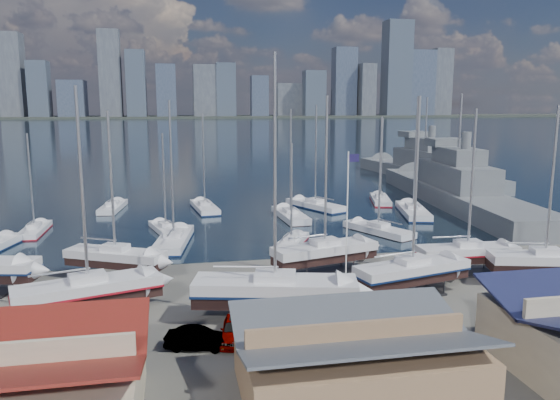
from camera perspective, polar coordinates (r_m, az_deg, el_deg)
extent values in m
plane|color=#605E59|center=(45.01, 1.23, -9.70)|extent=(1400.00, 1400.00, 0.00)
cube|color=#182638|center=(351.85, -9.61, 7.38)|extent=(1400.00, 600.00, 0.40)
cube|color=#2D332D|center=(611.63, -10.28, 8.53)|extent=(1400.00, 80.00, 2.20)
cube|color=#595E66|center=(632.02, -26.20, 11.63)|extent=(22.49, 24.47, 83.83)
cube|color=#3D4756|center=(618.36, -23.85, 10.57)|extent=(19.55, 21.83, 55.97)
cube|color=#475166|center=(618.50, -20.84, 9.89)|extent=(26.03, 30.49, 37.14)
cube|color=#595E66|center=(602.33, -17.32, 12.51)|extent=(21.60, 16.58, 87.63)
cube|color=#3D4756|center=(601.24, -14.78, 11.67)|extent=(19.42, 28.42, 67.60)
cube|color=#475166|center=(603.18, -11.80, 11.14)|extent=(20.24, 23.80, 54.09)
cube|color=#595E66|center=(600.90, -7.84, 11.26)|extent=(24.62, 19.72, 54.00)
cube|color=#3D4756|center=(600.82, -5.71, 11.39)|extent=(20.75, 17.93, 55.97)
cube|color=#475166|center=(603.56, -2.17, 10.82)|extent=(18.36, 16.25, 43.03)
cube|color=#595E66|center=(628.63, 0.87, 10.45)|extent=(28.49, 22.03, 35.69)
cube|color=#3D4756|center=(617.22, 3.58, 11.07)|extent=(23.34, 17.87, 49.11)
cube|color=#475166|center=(642.73, 6.72, 12.17)|extent=(25.35, 19.79, 75.95)
cube|color=#595E66|center=(643.76, 8.90, 11.31)|extent=(17.00, 27.45, 57.67)
cube|color=#3D4756|center=(658.19, 12.09, 13.28)|extent=(29.28, 24.05, 106.04)
cube|color=#475166|center=(679.02, 14.26, 11.76)|extent=(30.82, 28.37, 74.41)
cube|color=#595E66|center=(693.83, 16.48, 11.74)|extent=(21.74, 17.03, 77.48)
cube|color=#8C6B4C|center=(30.23, 7.98, -17.00)|extent=(12.00, 8.00, 3.00)
cube|color=#50565C|center=(29.36, 8.07, -13.45)|extent=(12.60, 8.40, 1.27)
cube|color=#2D2D33|center=(42.31, -19.22, -11.48)|extent=(6.05, 4.10, 0.16)
cube|color=black|center=(41.79, -19.34, -9.53)|extent=(10.32, 5.34, 0.81)
cube|color=silver|center=(41.54, -19.41, -8.48)|extent=(10.45, 5.74, 0.81)
cube|color=maroon|center=(41.66, -19.38, -8.97)|extent=(10.55, 5.80, 0.16)
cube|color=silver|center=(41.34, -19.46, -7.62)|extent=(2.91, 2.37, 0.50)
cylinder|color=#B2B2B7|center=(39.92, -20.01, 1.38)|extent=(0.22, 0.22, 13.59)
cube|color=#2D2D33|center=(50.51, -16.70, -7.82)|extent=(5.38, 4.20, 0.16)
cube|color=black|center=(50.09, -16.79, -6.21)|extent=(8.90, 5.89, 0.71)
cube|color=silver|center=(49.90, -16.83, -5.42)|extent=(9.06, 6.23, 0.71)
cube|color=silver|center=(49.75, -16.87, -4.75)|extent=(2.66, 2.34, 0.50)
cylinder|color=#B2B2B7|center=(48.64, -17.21, 1.82)|extent=(0.22, 0.22, 12.01)
cube|color=#2D2D33|center=(39.71, -0.50, -12.34)|extent=(6.81, 4.26, 0.16)
cube|color=black|center=(39.14, -0.51, -10.20)|extent=(11.80, 5.28, 0.92)
cube|color=silver|center=(38.83, -0.51, -8.93)|extent=(11.91, 5.75, 0.92)
cube|color=#0D1E45|center=(38.97, -0.51, -9.51)|extent=(12.03, 5.80, 0.18)
cube|color=silver|center=(38.60, -0.51, -7.93)|extent=(3.23, 2.53, 0.50)
cylinder|color=#B2B2B7|center=(36.99, -0.53, 3.19)|extent=(0.22, 0.22, 15.49)
cube|color=#2D2D33|center=(50.01, 4.67, -7.60)|extent=(5.81, 3.76, 0.16)
cube|color=black|center=(49.57, 4.70, -5.93)|extent=(10.00, 4.76, 0.78)
cube|color=silver|center=(49.37, 4.71, -5.06)|extent=(10.11, 5.16, 0.78)
cube|color=silver|center=(49.20, 4.72, -4.34)|extent=(2.77, 2.21, 0.50)
cylinder|color=#B2B2B7|center=(48.03, 4.83, 2.98)|extent=(0.22, 0.22, 13.14)
cube|color=#2D2D33|center=(45.65, 13.55, -9.59)|extent=(5.74, 3.67, 0.16)
cube|color=black|center=(45.17, 13.62, -7.79)|extent=(9.92, 4.61, 0.77)
cube|color=silver|center=(44.94, 13.66, -6.85)|extent=(10.02, 5.00, 0.77)
cube|color=#0D1E45|center=(45.05, 13.65, -7.29)|extent=(10.12, 5.05, 0.15)
cube|color=silver|center=(44.77, 13.70, -6.07)|extent=(2.74, 2.17, 0.50)
cylinder|color=#B2B2B7|center=(43.48, 14.04, 1.89)|extent=(0.22, 0.22, 13.03)
cube|color=#2D2D33|center=(52.52, 18.89, -7.25)|extent=(5.02, 2.43, 0.16)
cube|color=black|center=(52.12, 18.99, -5.70)|extent=(9.06, 2.43, 0.72)
cube|color=silver|center=(51.93, 19.03, -4.93)|extent=(9.07, 2.81, 0.72)
cube|color=maroon|center=(52.02, 19.01, -5.28)|extent=(9.16, 2.84, 0.14)
cube|color=silver|center=(51.79, 19.07, -4.28)|extent=(2.30, 1.58, 0.50)
cylinder|color=#B2B2B7|center=(50.72, 19.44, 2.11)|extent=(0.22, 0.22, 12.14)
cube|color=#2D2D33|center=(52.26, 25.80, -7.81)|extent=(5.47, 3.48, 0.16)
cube|color=black|center=(51.85, 25.93, -6.24)|extent=(9.46, 4.37, 0.74)
cube|color=silver|center=(51.66, 25.99, -5.46)|extent=(9.55, 4.74, 0.74)
cube|color=silver|center=(51.51, 26.04, -4.79)|extent=(2.61, 2.06, 0.50)
cylinder|color=#B2B2B7|center=(50.42, 26.56, 1.78)|extent=(0.22, 0.22, 12.42)
cube|color=black|center=(71.17, -24.22, -3.38)|extent=(2.02, 8.23, 0.66)
cube|color=silver|center=(71.03, -24.26, -2.86)|extent=(2.37, 8.23, 0.66)
cube|color=maroon|center=(71.09, -24.25, -3.10)|extent=(2.39, 8.31, 0.13)
cube|color=silver|center=(70.91, -24.30, -2.40)|extent=(1.40, 2.06, 0.50)
cylinder|color=#B2B2B7|center=(70.05, -24.61, 1.83)|extent=(0.22, 0.22, 11.09)
cube|color=black|center=(82.69, -17.05, -1.18)|extent=(3.20, 9.25, 0.72)
cube|color=silver|center=(82.56, -17.08, -0.69)|extent=(3.57, 9.29, 0.72)
cube|color=silver|center=(82.45, -17.10, -0.27)|extent=(1.78, 2.43, 0.50)
cylinder|color=#B2B2B7|center=(81.65, -17.31, 3.78)|extent=(0.22, 0.22, 12.23)
cube|color=black|center=(61.07, -10.99, -4.86)|extent=(4.27, 11.08, 0.86)
cube|color=silver|center=(60.85, -11.02, -4.07)|extent=(4.72, 11.15, 0.86)
cube|color=#0D1E45|center=(60.95, -11.01, -4.43)|extent=(4.77, 11.26, 0.17)
cube|color=silver|center=(60.69, -11.04, -3.44)|extent=(2.22, 2.96, 0.50)
cylinder|color=#B2B2B7|center=(59.47, -11.27, 3.17)|extent=(0.22, 0.22, 14.59)
cube|color=black|center=(66.85, -11.83, -3.52)|extent=(4.04, 8.42, 0.66)
cube|color=silver|center=(66.70, -11.85, -2.97)|extent=(4.38, 8.51, 0.66)
cube|color=silver|center=(66.58, -11.86, -2.48)|extent=(1.87, 2.34, 0.50)
cylinder|color=#B2B2B7|center=(65.66, -12.03, 2.02)|extent=(0.22, 0.22, 11.07)
cube|color=black|center=(79.43, -7.85, -1.29)|extent=(3.50, 9.84, 0.77)
cube|color=silver|center=(79.29, -7.87, -0.74)|extent=(3.90, 9.89, 0.77)
cube|color=#0D1E45|center=(79.35, -7.86, -0.99)|extent=(3.94, 9.99, 0.15)
cube|color=silver|center=(79.17, -7.88, -0.29)|extent=(1.91, 2.59, 0.50)
cylinder|color=#B2B2B7|center=(78.31, -7.99, 4.21)|extent=(0.22, 0.22, 13.00)
cube|color=black|center=(59.41, 1.19, -4.99)|extent=(5.14, 7.66, 0.61)
cube|color=silver|center=(59.25, 1.19, -4.42)|extent=(5.43, 7.81, 0.61)
cube|color=maroon|center=(59.32, 1.19, -4.68)|extent=(5.49, 7.88, 0.12)
cube|color=silver|center=(59.11, 1.19, -3.89)|extent=(2.03, 2.30, 0.50)
cylinder|color=#B2B2B7|center=(58.13, 1.21, 0.83)|extent=(0.22, 0.22, 10.36)
cube|color=black|center=(73.09, 1.10, -2.19)|extent=(3.01, 10.21, 0.81)
cube|color=silver|center=(72.92, 1.10, -1.57)|extent=(3.44, 10.24, 0.81)
cube|color=silver|center=(72.79, 1.10, -1.07)|extent=(1.85, 2.62, 0.50)
cylinder|color=#B2B2B7|center=(71.82, 1.12, 4.07)|extent=(0.22, 0.22, 13.62)
cube|color=black|center=(80.32, 3.70, -1.11)|extent=(6.77, 10.48, 0.83)
cube|color=silver|center=(80.17, 3.70, -0.52)|extent=(7.16, 10.67, 0.83)
cube|color=#0D1E45|center=(80.24, 3.70, -0.79)|extent=(7.23, 10.78, 0.17)
cube|color=silver|center=(80.05, 3.71, -0.05)|extent=(2.71, 3.11, 0.50)
cylinder|color=#B2B2B7|center=(79.15, 3.76, 4.80)|extent=(0.22, 0.22, 14.09)
cube|color=black|center=(65.95, 10.21, -3.68)|extent=(6.05, 9.58, 0.76)
cube|color=silver|center=(65.77, 10.24, -3.04)|extent=(6.41, 9.75, 0.76)
cube|color=silver|center=(65.64, 10.25, -2.50)|extent=(2.45, 2.83, 0.50)
cylinder|color=#B2B2B7|center=(64.60, 10.42, 2.85)|extent=(0.22, 0.22, 12.84)
cube|color=black|center=(77.83, 13.70, -1.75)|extent=(5.27, 11.50, 0.90)
cube|color=silver|center=(77.66, 13.73, -1.11)|extent=(5.73, 11.61, 0.90)
cube|color=#0D1E45|center=(77.73, 13.72, -1.41)|extent=(5.79, 11.73, 0.18)
cube|color=silver|center=(77.53, 13.75, -0.60)|extent=(2.50, 3.17, 0.50)
cylinder|color=#B2B2B7|center=(76.56, 13.98, 4.78)|extent=(0.22, 0.22, 15.10)
cube|color=black|center=(86.48, 10.43, -0.42)|extent=(4.43, 9.30, 0.72)
cube|color=silver|center=(86.36, 10.44, 0.05)|extent=(4.80, 9.39, 0.72)
cube|color=maroon|center=(86.41, 10.44, -0.17)|extent=(4.85, 9.49, 0.14)
cube|color=silver|center=(86.25, 10.45, 0.45)|extent=(2.06, 2.58, 0.50)
cylinder|color=#B2B2B7|center=(85.49, 10.58, 4.32)|extent=(0.22, 0.22, 12.21)
cube|color=slate|center=(87.50, 17.89, -0.14)|extent=(12.67, 49.28, 4.39)
cube|color=slate|center=(86.92, 18.03, 2.45)|extent=(7.93, 17.60, 3.60)
cube|color=slate|center=(86.60, 18.14, 4.42)|extent=(5.64, 10.17, 2.40)
cube|color=slate|center=(90.95, 16.99, 5.80)|extent=(5.92, 5.40, 1.20)
cylinder|color=#B2B2B7|center=(86.30, 18.33, 7.85)|extent=(0.30, 0.30, 8.00)
cube|color=slate|center=(114.54, 14.79, 2.29)|extent=(11.71, 45.31, 4.03)
cube|color=slate|center=(114.11, 14.87, 4.19)|extent=(7.31, 16.19, 3.60)
cube|color=slate|center=(113.86, 14.94, 5.69)|extent=(5.19, 9.36, 2.40)
cube|color=slate|center=(117.59, 13.83, 6.70)|extent=(5.45, 4.97, 1.20)
cylinder|color=#B2B2B7|center=(113.62, 15.06, 8.31)|extent=(0.30, 0.30, 8.00)
imported|color=gray|center=(36.49, -4.67, -13.27)|extent=(2.66, 4.84, 1.56)
imported|color=gray|center=(35.63, -8.57, -14.13)|extent=(4.32, 2.39, 1.35)
imported|color=gray|center=(36.67, 9.31, -13.27)|extent=(2.67, 5.56, 1.53)
imported|color=gray|center=(40.12, 15.01, -11.39)|extent=(3.26, 5.68, 1.55)
cylinder|color=white|center=(47.32, 7.02, -1.73)|extent=(0.12, 0.12, 11.23)
cube|color=#1B1541|center=(46.71, 7.70, 4.38)|extent=(0.94, 0.05, 0.65)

